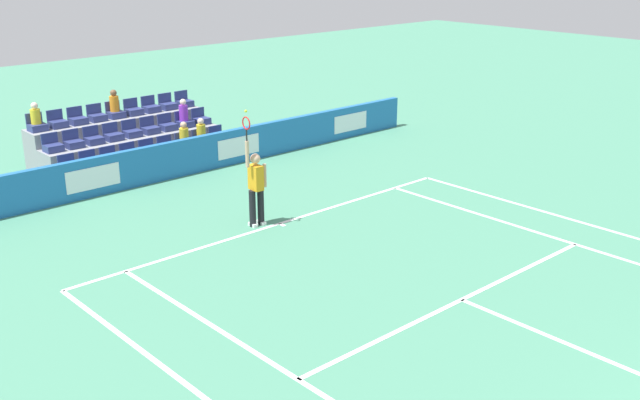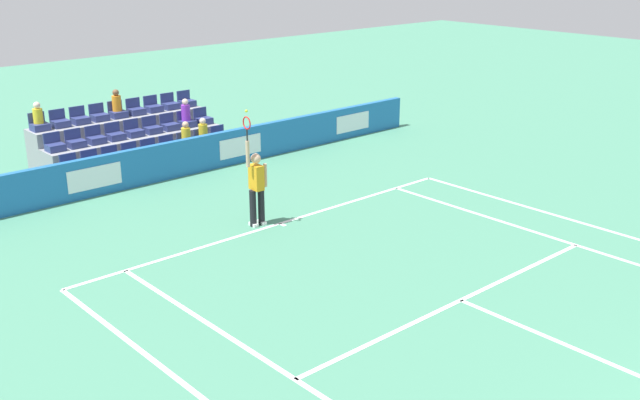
# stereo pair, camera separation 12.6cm
# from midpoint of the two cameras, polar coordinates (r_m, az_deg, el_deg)

# --- Properties ---
(line_baseline) EXTENTS (10.97, 0.10, 0.01)m
(line_baseline) POSITION_cam_midpoint_polar(r_m,az_deg,el_deg) (18.35, -3.27, -1.78)
(line_baseline) COLOR white
(line_baseline) RESTS_ON ground
(line_service) EXTENTS (8.23, 0.10, 0.01)m
(line_service) POSITION_cam_midpoint_polar(r_m,az_deg,el_deg) (14.83, 10.35, -7.37)
(line_service) COLOR white
(line_service) RESTS_ON ground
(line_centre_service) EXTENTS (0.10, 6.40, 0.01)m
(line_centre_service) POSITION_cam_midpoint_polar(r_m,az_deg,el_deg) (13.40, 21.40, -11.54)
(line_centre_service) COLOR white
(line_centre_service) RESTS_ON ground
(line_singles_sideline_left) EXTENTS (0.10, 11.89, 0.01)m
(line_singles_sideline_left) POSITION_cam_midpoint_polar(r_m,az_deg,el_deg) (11.90, -0.50, -14.20)
(line_singles_sideline_left) COLOR white
(line_singles_sideline_left) RESTS_ON ground
(line_singles_sideline_right) EXTENTS (0.10, 11.89, 0.01)m
(line_singles_sideline_right) POSITION_cam_midpoint_polar(r_m,az_deg,el_deg) (17.83, 19.69, -3.56)
(line_singles_sideline_right) COLOR white
(line_singles_sideline_right) RESTS_ON ground
(line_doubles_sideline_right) EXTENTS (0.10, 11.89, 0.01)m
(line_doubles_sideline_right) POSITION_cam_midpoint_polar(r_m,az_deg,el_deg) (18.99, 21.69, -2.43)
(line_doubles_sideline_right) COLOR white
(line_doubles_sideline_right) RESTS_ON ground
(line_centre_mark) EXTENTS (0.10, 0.20, 0.01)m
(line_centre_mark) POSITION_cam_midpoint_polar(r_m,az_deg,el_deg) (18.27, -3.07, -1.86)
(line_centre_mark) COLOR white
(line_centre_mark) RESTS_ON ground
(sponsor_barrier) EXTENTS (19.02, 0.22, 1.06)m
(sponsor_barrier) POSITION_cam_midpoint_polar(r_m,az_deg,el_deg) (22.06, -11.43, 2.93)
(sponsor_barrier) COLOR #1E66AD
(sponsor_barrier) RESTS_ON ground
(tennis_player) EXTENTS (0.53, 0.37, 2.85)m
(tennis_player) POSITION_cam_midpoint_polar(r_m,az_deg,el_deg) (17.96, -5.04, 1.06)
(tennis_player) COLOR black
(tennis_player) RESTS_ON ground
(stadium_stand) EXTENTS (5.58, 2.85, 2.13)m
(stadium_stand) POSITION_cam_midpoint_polar(r_m,az_deg,el_deg) (24.02, -14.29, 4.07)
(stadium_stand) COLOR gray
(stadium_stand) RESTS_ON ground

